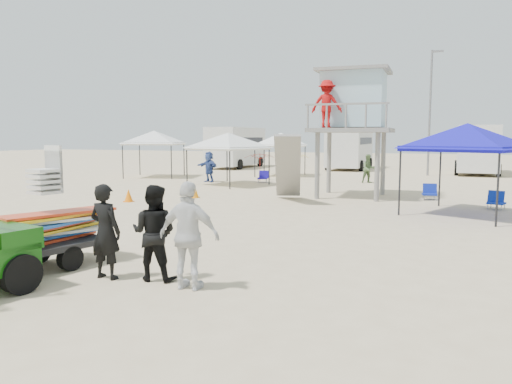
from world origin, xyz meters
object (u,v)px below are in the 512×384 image
at_px(surf_trailer, 52,223).
at_px(man_left, 105,231).
at_px(lifeguard_tower, 351,104).
at_px(canopy_blue, 467,128).

relative_size(surf_trailer, man_left, 1.41).
bearing_deg(man_left, surf_trailer, -8.40).
height_order(surf_trailer, lifeguard_tower, lifeguard_tower).
height_order(man_left, lifeguard_tower, lifeguard_tower).
relative_size(surf_trailer, lifeguard_tower, 0.46).
height_order(surf_trailer, man_left, surf_trailer).
distance_m(man_left, lifeguard_tower, 14.35).
bearing_deg(lifeguard_tower, canopy_blue, -39.80).
distance_m(surf_trailer, canopy_blue, 12.64).
xyz_separation_m(lifeguard_tower, canopy_blue, (4.46, -3.72, -1.06)).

